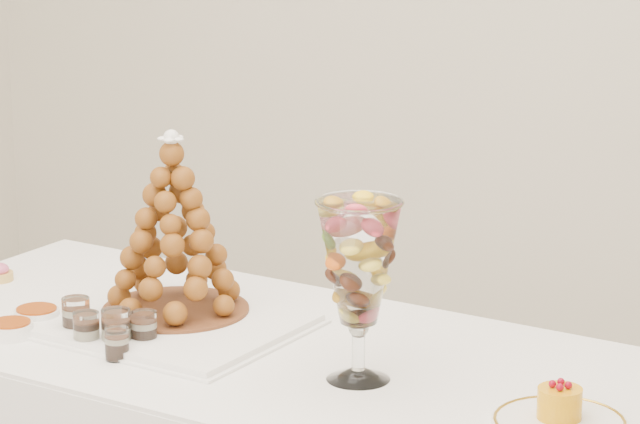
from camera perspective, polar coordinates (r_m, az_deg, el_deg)
The scene contains 12 objects.
lace_tray at distance 3.09m, azimuth -6.04°, elevation -4.16°, with size 0.54×0.40×0.02m, color white.
macaron_vase at distance 2.73m, azimuth 1.48°, elevation -2.01°, with size 0.15×0.15×0.34m.
cake_plate at distance 2.62m, azimuth 9.00°, elevation -7.86°, with size 0.23×0.23×0.01m, color white.
verrine_a at distance 3.06m, azimuth -9.17°, elevation -3.89°, with size 0.06×0.06×0.08m, color white.
verrine_b at distance 2.97m, azimuth -7.68°, elevation -4.39°, with size 0.06×0.06×0.08m, color white.
verrine_c at distance 2.98m, azimuth -6.65°, elevation -4.40°, with size 0.05×0.05×0.07m, color white.
verrine_d at distance 2.99m, azimuth -8.78°, elevation -4.40°, with size 0.05×0.05×0.07m, color white.
verrine_e at distance 2.91m, azimuth -7.65°, elevation -4.94°, with size 0.05×0.05×0.06m, color white.
ramekin_back at distance 3.15m, azimuth -10.61°, elevation -3.88°, with size 0.09×0.09×0.03m, color white.
ramekin_front at distance 3.08m, azimuth -11.56°, elevation -4.38°, with size 0.09×0.09×0.03m, color white.
croquembouche at distance 3.08m, azimuth -5.54°, elevation -0.46°, with size 0.32×0.32×0.38m.
mousse_cake at distance 2.62m, azimuth 9.01°, elevation -7.10°, with size 0.08×0.08×0.07m.
Camera 1 is at (1.49, -2.24, 1.72)m, focal length 85.00 mm.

